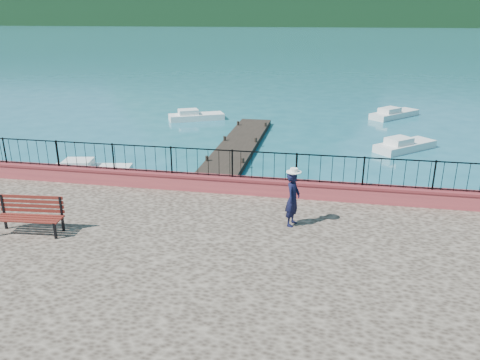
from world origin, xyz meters
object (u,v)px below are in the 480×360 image
at_px(park_bench, 30,223).
at_px(boat_5, 395,112).
at_px(boat_2, 405,143).
at_px(person, 293,199).
at_px(boat_3, 196,114).
at_px(boat_0, 90,168).

xyz_separation_m(park_bench, boat_5, (12.91, 24.48, -1.12)).
relative_size(park_bench, boat_5, 0.46).
height_order(boat_2, boat_5, same).
xyz_separation_m(person, boat_3, (-8.37, 18.98, -1.63)).
bearing_deg(boat_2, boat_0, 163.18).
bearing_deg(boat_3, boat_2, -48.22).
bearing_deg(boat_5, boat_2, -140.45).
relative_size(boat_2, boat_5, 0.89).
xyz_separation_m(person, boat_5, (5.61, 22.52, -1.63)).
relative_size(boat_2, boat_3, 0.98).
bearing_deg(boat_3, boat_0, -122.98).
distance_m(park_bench, boat_0, 8.63).
xyz_separation_m(boat_3, boat_5, (13.98, 3.54, 0.00)).
relative_size(boat_0, boat_2, 0.97).
bearing_deg(boat_3, park_bench, -113.48).
bearing_deg(boat_0, boat_2, 15.86).
distance_m(boat_0, boat_2, 16.71).
relative_size(park_bench, boat_3, 0.51).
bearing_deg(park_bench, boat_2, 46.04).
xyz_separation_m(park_bench, person, (7.30, 1.96, 0.51)).
bearing_deg(boat_5, boat_3, 146.65).
height_order(person, boat_0, person).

